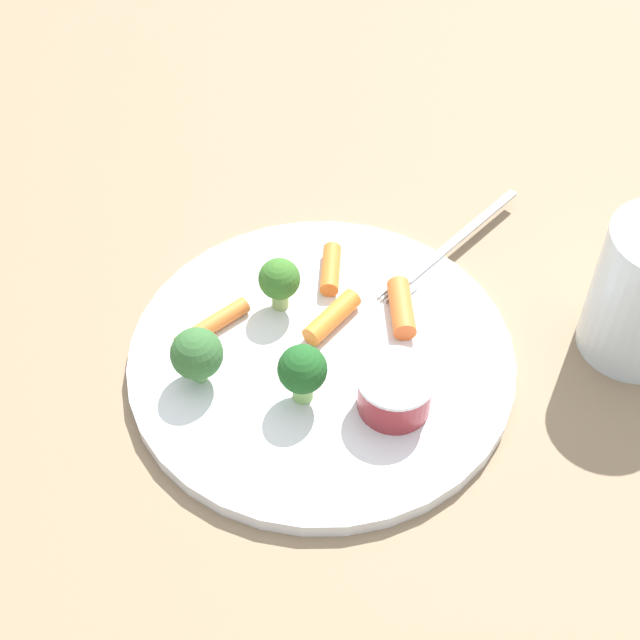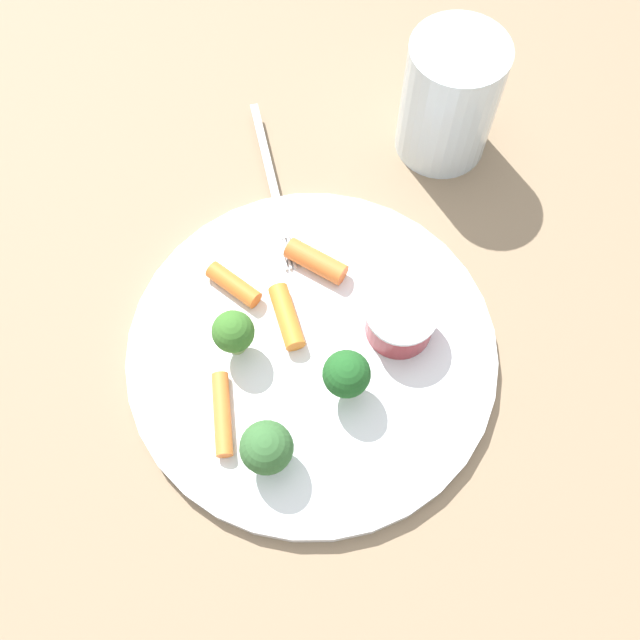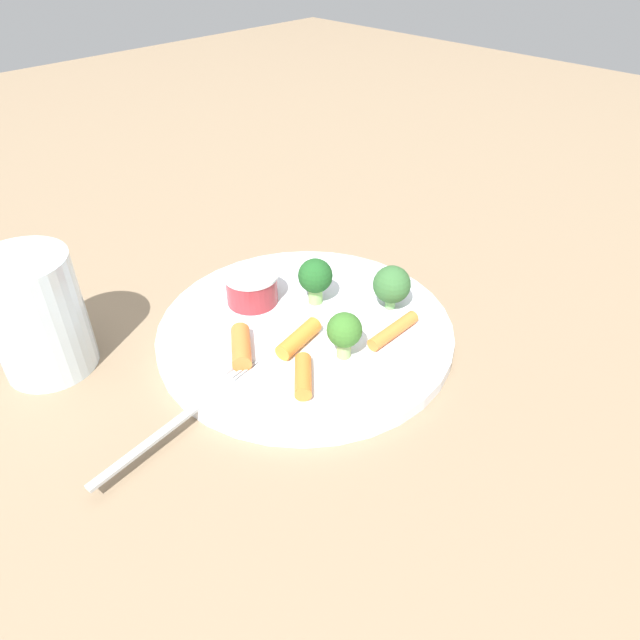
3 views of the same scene
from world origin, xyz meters
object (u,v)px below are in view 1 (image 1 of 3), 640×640
plate (321,359)px  carrot_stick_0 (401,308)px  carrot_stick_2 (331,269)px  fork (449,246)px  sauce_cup (395,391)px  carrot_stick_3 (212,324)px  carrot_stick_1 (332,317)px  broccoli_floret_1 (302,371)px  broccoli_floret_0 (279,280)px  broccoli_floret_2 (197,354)px

plate → carrot_stick_0: bearing=171.6°
plate → carrot_stick_2: bearing=-135.5°
fork → plate: bearing=6.7°
sauce_cup → carrot_stick_3: (0.05, -0.13, -0.01)m
plate → carrot_stick_1: size_ratio=5.47×
broccoli_floret_1 → carrot_stick_1: (-0.06, -0.04, -0.02)m
carrot_stick_1 → sauce_cup: bearing=79.4°
broccoli_floret_0 → carrot_stick_1: (-0.02, 0.04, -0.02)m
broccoli_floret_0 → broccoli_floret_1: size_ratio=0.93×
broccoli_floret_1 → broccoli_floret_2: broccoli_floret_1 is taller
carrot_stick_1 → carrot_stick_3: (0.07, -0.05, -0.00)m
sauce_cup → carrot_stick_0: 0.08m
broccoli_floret_1 → carrot_stick_0: broccoli_floret_1 is taller
plate → broccoli_floret_0: broccoli_floret_0 is taller
plate → fork: 0.15m
plate → broccoli_floret_2: 0.09m
broccoli_floret_0 → carrot_stick_1: broccoli_floret_0 is taller
plate → carrot_stick_0: size_ratio=5.65×
sauce_cup → fork: size_ratio=0.32×
broccoli_floret_0 → broccoli_floret_1: bearing=61.7°
plate → carrot_stick_1: bearing=-145.6°
plate → carrot_stick_3: bearing=-56.2°
sauce_cup → broccoli_floret_1: (0.04, -0.05, 0.01)m
sauce_cup → carrot_stick_0: sauce_cup is taller
carrot_stick_2 → broccoli_floret_0: bearing=-0.7°
broccoli_floret_0 → carrot_stick_0: (-0.06, 0.06, -0.02)m
broccoli_floret_0 → carrot_stick_1: 0.05m
carrot_stick_2 → fork: bearing=157.9°
fork → carrot_stick_3: bearing=-14.8°
carrot_stick_0 → broccoli_floret_0: bearing=-46.6°
carrot_stick_0 → plate: bearing=-8.4°
broccoli_floret_1 → carrot_stick_1: bearing=-147.4°
broccoli_floret_1 → broccoli_floret_0: bearing=-118.3°
broccoli_floret_1 → carrot_stick_2: size_ratio=1.05×
plate → broccoli_floret_2: (0.08, -0.04, 0.03)m
broccoli_floret_0 → broccoli_floret_2: size_ratio=0.98×
broccoli_floret_1 → carrot_stick_2: 0.12m
carrot_stick_2 → carrot_stick_3: size_ratio=0.75×
broccoli_floret_1 → broccoli_floret_2: 0.07m
broccoli_floret_2 → carrot_stick_2: size_ratio=1.00×
carrot_stick_3 → plate: bearing=123.8°
carrot_stick_3 → fork: size_ratio=0.36×
carrot_stick_0 → carrot_stick_1: 0.05m
broccoli_floret_1 → carrot_stick_3: (0.01, -0.09, -0.02)m
carrot_stick_0 → carrot_stick_3: size_ratio=0.81×
plate → broccoli_floret_1: size_ratio=5.82×
sauce_cup → broccoli_floret_0: bearing=-89.1°
broccoli_floret_0 → carrot_stick_3: 0.06m
plate → sauce_cup: size_ratio=5.24×
broccoli_floret_2 → sauce_cup: bearing=129.9°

